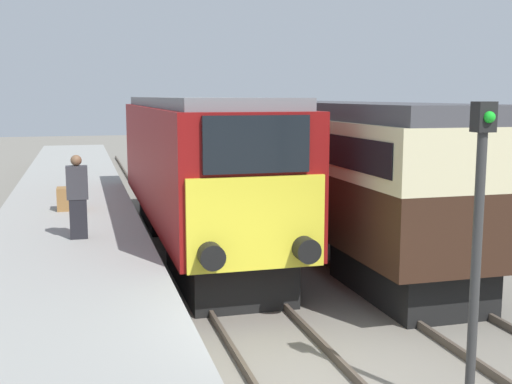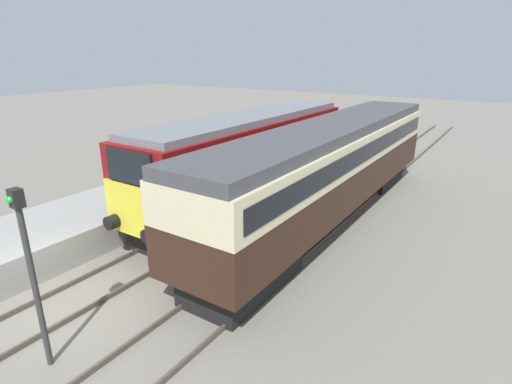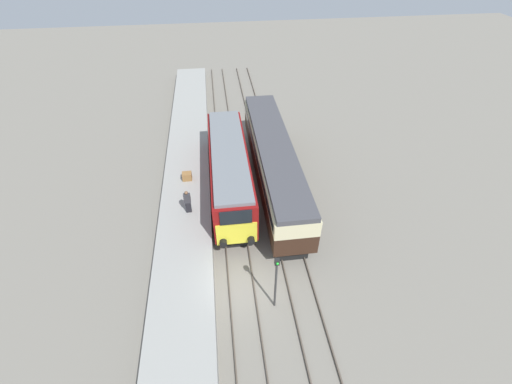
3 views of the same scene
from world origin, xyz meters
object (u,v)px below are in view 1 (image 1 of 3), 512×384
object	(u,v)px
person_on_platform	(78,197)
luggage_crate	(71,199)
locomotive	(196,166)
signal_post	(478,235)
passenger_carriage	(309,155)

from	to	relation	value
person_on_platform	luggage_crate	size ratio (longest dim) A/B	2.54
locomotive	signal_post	bearing A→B (deg)	-80.33
passenger_carriage	signal_post	bearing A→B (deg)	-99.07
passenger_carriage	person_on_platform	xyz separation A→B (m)	(-6.41, -3.47, -0.41)
passenger_carriage	luggage_crate	distance (m)	6.69
signal_post	passenger_carriage	bearing A→B (deg)	80.93
locomotive	person_on_platform	bearing A→B (deg)	-137.10
person_on_platform	luggage_crate	distance (m)	3.68
person_on_platform	luggage_crate	bearing A→B (deg)	93.20
passenger_carriage	locomotive	bearing A→B (deg)	-168.73
locomotive	passenger_carriage	xyz separation A→B (m)	(3.40, 0.68, 0.15)
locomotive	passenger_carriage	bearing A→B (deg)	11.27
locomotive	passenger_carriage	size ratio (longest dim) A/B	0.77
person_on_platform	signal_post	bearing A→B (deg)	-56.75
locomotive	person_on_platform	xyz separation A→B (m)	(-3.01, -2.79, -0.27)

